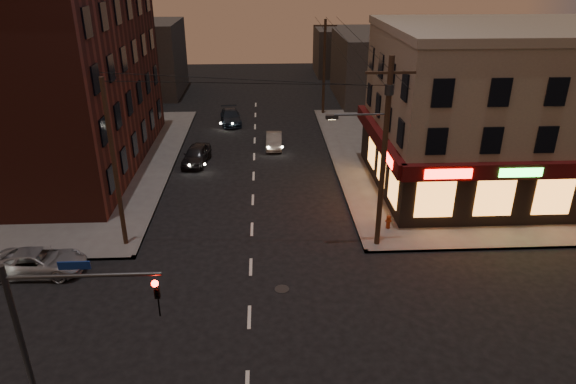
{
  "coord_description": "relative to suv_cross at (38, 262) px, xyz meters",
  "views": [
    {
      "loc": [
        0.79,
        -18.12,
        14.15
      ],
      "look_at": [
        1.99,
        6.05,
        3.2
      ],
      "focal_mm": 32.0,
      "sensor_mm": 36.0,
      "label": 1
    }
  ],
  "objects": [
    {
      "name": "brick_apartment",
      "position": [
        -4.09,
        15.0,
        6.03
      ],
      "size": [
        12.0,
        20.0,
        13.0
      ],
      "primitive_type": "cube",
      "color": "#4D2018",
      "rests_on": "sidewalk_nw"
    },
    {
      "name": "ground",
      "position": [
        10.41,
        -4.0,
        -0.62
      ],
      "size": [
        120.0,
        120.0,
        0.0
      ],
      "primitive_type": "plane",
      "color": "black",
      "rests_on": "ground"
    },
    {
      "name": "utility_pole_far",
      "position": [
        17.21,
        28.0,
        4.03
      ],
      "size": [
        0.26,
        0.26,
        9.0
      ],
      "primitive_type": "cylinder",
      "color": "#382619",
      "rests_on": "sidewalk_ne"
    },
    {
      "name": "sedan_near",
      "position": [
        6.06,
        14.78,
        0.08
      ],
      "size": [
        2.21,
        4.31,
        1.4
      ],
      "primitive_type": "imported",
      "rotation": [
        0.0,
        0.0,
        -0.14
      ],
      "color": "black",
      "rests_on": "ground"
    },
    {
      "name": "traffic_signal",
      "position": [
        4.84,
        -9.6,
        3.53
      ],
      "size": [
        4.49,
        0.32,
        6.47
      ],
      "color": "#333538",
      "rests_on": "ground"
    },
    {
      "name": "sidewalk_nw",
      "position": [
        -7.59,
        15.0,
        -0.55
      ],
      "size": [
        24.0,
        28.0,
        0.15
      ],
      "primitive_type": "cube",
      "color": "#514F4C",
      "rests_on": "ground"
    },
    {
      "name": "pizza_building",
      "position": [
        26.34,
        9.43,
        4.72
      ],
      "size": [
        15.85,
        12.85,
        10.5
      ],
      "color": "gray",
      "rests_on": "sidewalk_ne"
    },
    {
      "name": "utility_pole_main",
      "position": [
        17.1,
        1.8,
        5.14
      ],
      "size": [
        4.2,
        0.44,
        10.0
      ],
      "color": "#382619",
      "rests_on": "sidewalk_ne"
    },
    {
      "name": "utility_pole_west",
      "position": [
        3.61,
        2.5,
        4.03
      ],
      "size": [
        0.24,
        0.24,
        9.0
      ],
      "primitive_type": "cylinder",
      "color": "#382619",
      "rests_on": "sidewalk_nw"
    },
    {
      "name": "fire_hydrant",
      "position": [
        18.21,
        3.5,
        -0.03
      ],
      "size": [
        0.37,
        0.37,
        0.82
      ],
      "rotation": [
        0.0,
        0.0,
        -0.17
      ],
      "color": "maroon",
      "rests_on": "sidewalk_ne"
    },
    {
      "name": "sedan_mid",
      "position": [
        12.04,
        18.11,
        -0.03
      ],
      "size": [
        1.38,
        3.67,
        1.2
      ],
      "primitive_type": "imported",
      "rotation": [
        0.0,
        0.0,
        -0.03
      ],
      "color": "slate",
      "rests_on": "ground"
    },
    {
      "name": "suv_cross",
      "position": [
        0.0,
        0.0,
        0.0
      ],
      "size": [
        4.55,
        2.2,
        1.25
      ],
      "primitive_type": "imported",
      "rotation": [
        0.0,
        0.0,
        1.54
      ],
      "color": "gray",
      "rests_on": "ground"
    },
    {
      "name": "sedan_far",
      "position": [
        8.11,
        25.2,
        0.02
      ],
      "size": [
        2.35,
        4.61,
        1.28
      ],
      "primitive_type": "imported",
      "rotation": [
        0.0,
        0.0,
        0.13
      ],
      "color": "black",
      "rests_on": "ground"
    },
    {
      "name": "bg_building_ne_a",
      "position": [
        24.41,
        34.0,
        2.88
      ],
      "size": [
        10.0,
        12.0,
        7.0
      ],
      "primitive_type": "cube",
      "color": "#3F3D3A",
      "rests_on": "ground"
    },
    {
      "name": "bg_building_ne_b",
      "position": [
        22.41,
        48.0,
        2.38
      ],
      "size": [
        8.0,
        8.0,
        6.0
      ],
      "primitive_type": "cube",
      "color": "#3F3D3A",
      "rests_on": "ground"
    },
    {
      "name": "sidewalk_ne",
      "position": [
        28.41,
        15.0,
        -0.55
      ],
      "size": [
        24.0,
        28.0,
        0.15
      ],
      "primitive_type": "cube",
      "color": "#514F4C",
      "rests_on": "ground"
    },
    {
      "name": "bg_building_nw",
      "position": [
        -2.59,
        38.0,
        3.38
      ],
      "size": [
        9.0,
        10.0,
        8.0
      ],
      "primitive_type": "cube",
      "color": "#3F3D3A",
      "rests_on": "ground"
    }
  ]
}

